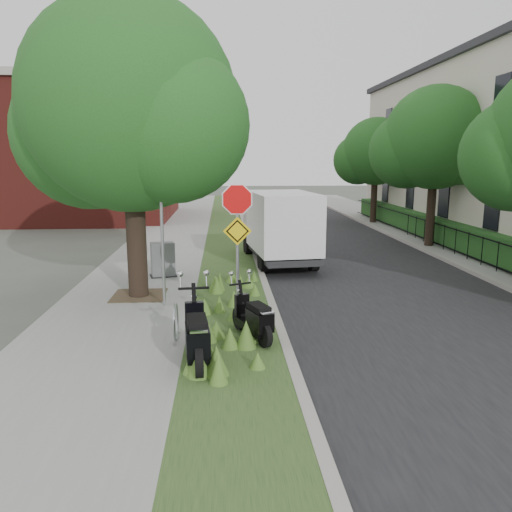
{
  "coord_description": "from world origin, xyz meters",
  "views": [
    {
      "loc": [
        -1.72,
        -10.35,
        3.74
      ],
      "look_at": [
        -0.88,
        2.11,
        1.3
      ],
      "focal_mm": 35.0,
      "sensor_mm": 36.0,
      "label": 1
    }
  ],
  "objects_px": {
    "sign_assembly": "(237,224)",
    "scooter_near": "(255,322)",
    "scooter_far": "(197,341)",
    "box_truck": "(280,224)",
    "utility_cabinet": "(163,260)"
  },
  "relations": [
    {
      "from": "sign_assembly",
      "to": "scooter_near",
      "type": "xyz_separation_m",
      "value": [
        0.31,
        -1.37,
        -1.82
      ]
    },
    {
      "from": "box_truck",
      "to": "sign_assembly",
      "type": "bearing_deg",
      "value": -104.46
    },
    {
      "from": "scooter_near",
      "to": "scooter_far",
      "type": "bearing_deg",
      "value": -133.28
    },
    {
      "from": "scooter_far",
      "to": "box_truck",
      "type": "bearing_deg",
      "value": 74.69
    },
    {
      "from": "sign_assembly",
      "to": "box_truck",
      "type": "bearing_deg",
      "value": 75.54
    },
    {
      "from": "sign_assembly",
      "to": "box_truck",
      "type": "relative_size",
      "value": 0.63
    },
    {
      "from": "box_truck",
      "to": "utility_cabinet",
      "type": "relative_size",
      "value": 4.78
    },
    {
      "from": "sign_assembly",
      "to": "box_truck",
      "type": "xyz_separation_m",
      "value": [
        1.7,
        6.6,
        -0.88
      ]
    },
    {
      "from": "scooter_far",
      "to": "box_truck",
      "type": "distance_m",
      "value": 9.52
    },
    {
      "from": "scooter_far",
      "to": "box_truck",
      "type": "relative_size",
      "value": 0.39
    },
    {
      "from": "sign_assembly",
      "to": "utility_cabinet",
      "type": "distance_m",
      "value": 5.26
    },
    {
      "from": "scooter_far",
      "to": "utility_cabinet",
      "type": "xyz_separation_m",
      "value": [
        -1.4,
        7.0,
        0.06
      ]
    },
    {
      "from": "scooter_near",
      "to": "scooter_far",
      "type": "relative_size",
      "value": 0.8
    },
    {
      "from": "sign_assembly",
      "to": "scooter_far",
      "type": "distance_m",
      "value": 3.19
    },
    {
      "from": "utility_cabinet",
      "to": "scooter_near",
      "type": "bearing_deg",
      "value": -66.67
    }
  ]
}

